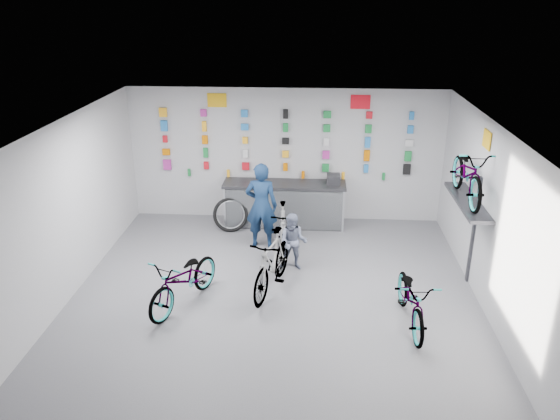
# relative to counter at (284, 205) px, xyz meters

# --- Properties ---
(floor) EXTENTS (8.00, 8.00, 0.00)m
(floor) POSITION_rel_counter_xyz_m (0.00, -3.54, -0.49)
(floor) COLOR #505055
(floor) RESTS_ON ground
(ceiling) EXTENTS (8.00, 8.00, 0.00)m
(ceiling) POSITION_rel_counter_xyz_m (0.00, -3.54, 2.51)
(ceiling) COLOR white
(ceiling) RESTS_ON wall_back
(wall_back) EXTENTS (7.00, 0.00, 7.00)m
(wall_back) POSITION_rel_counter_xyz_m (0.00, 0.46, 1.01)
(wall_back) COLOR #B9B9BC
(wall_back) RESTS_ON floor
(wall_front) EXTENTS (7.00, 0.00, 7.00)m
(wall_front) POSITION_rel_counter_xyz_m (0.00, -7.54, 1.01)
(wall_front) COLOR #B9B9BC
(wall_front) RESTS_ON floor
(wall_left) EXTENTS (0.00, 8.00, 8.00)m
(wall_left) POSITION_rel_counter_xyz_m (-3.50, -3.54, 1.01)
(wall_left) COLOR #B9B9BC
(wall_left) RESTS_ON floor
(wall_right) EXTENTS (0.00, 8.00, 8.00)m
(wall_right) POSITION_rel_counter_xyz_m (3.50, -3.54, 1.01)
(wall_right) COLOR #B9B9BC
(wall_right) RESTS_ON floor
(counter) EXTENTS (2.70, 0.66, 1.00)m
(counter) POSITION_rel_counter_xyz_m (0.00, 0.00, 0.00)
(counter) COLOR black
(counter) RESTS_ON floor
(merch_wall) EXTENTS (5.57, 0.08, 1.55)m
(merch_wall) POSITION_rel_counter_xyz_m (-0.00, 0.39, 1.29)
(merch_wall) COLOR #A82787
(merch_wall) RESTS_ON wall_back
(wall_bracket) EXTENTS (0.39, 1.90, 2.00)m
(wall_bracket) POSITION_rel_counter_xyz_m (3.33, -2.34, 0.98)
(wall_bracket) COLOR #333338
(wall_bracket) RESTS_ON wall_right
(sign_left) EXTENTS (0.42, 0.02, 0.30)m
(sign_left) POSITION_rel_counter_xyz_m (-1.50, 0.44, 2.23)
(sign_left) COLOR gold
(sign_left) RESTS_ON wall_back
(sign_right) EXTENTS (0.42, 0.02, 0.30)m
(sign_right) POSITION_rel_counter_xyz_m (1.60, 0.44, 2.23)
(sign_right) COLOR red
(sign_right) RESTS_ON wall_back
(sign_side) EXTENTS (0.02, 0.40, 0.30)m
(sign_side) POSITION_rel_counter_xyz_m (3.48, -2.34, 2.16)
(sign_side) COLOR gold
(sign_side) RESTS_ON wall_right
(bike_left) EXTENTS (1.29, 1.90, 0.95)m
(bike_left) POSITION_rel_counter_xyz_m (-1.47, -3.48, -0.01)
(bike_left) COLOR gray
(bike_left) RESTS_ON floor
(bike_center) EXTENTS (0.95, 1.86, 1.08)m
(bike_center) POSITION_rel_counter_xyz_m (-0.05, -2.91, 0.05)
(bike_center) COLOR gray
(bike_center) RESTS_ON floor
(bike_right) EXTENTS (0.70, 1.76, 0.91)m
(bike_right) POSITION_rel_counter_xyz_m (2.21, -3.81, -0.03)
(bike_right) COLOR gray
(bike_right) RESTS_ON floor
(bike_service) EXTENTS (0.58, 1.69, 1.00)m
(bike_service) POSITION_rel_counter_xyz_m (0.05, -1.42, 0.01)
(bike_service) COLOR gray
(bike_service) RESTS_ON floor
(bike_wall) EXTENTS (0.63, 1.80, 0.95)m
(bike_wall) POSITION_rel_counter_xyz_m (3.25, -2.34, 1.57)
(bike_wall) COLOR gray
(bike_wall) RESTS_ON wall_bracket
(clerk) EXTENTS (0.68, 0.48, 1.79)m
(clerk) POSITION_rel_counter_xyz_m (-0.40, -1.12, 0.41)
(clerk) COLOR #102545
(clerk) RESTS_ON floor
(customer) EXTENTS (0.58, 0.47, 1.11)m
(customer) POSITION_rel_counter_xyz_m (0.29, -2.07, 0.07)
(customer) COLOR slate
(customer) RESTS_ON floor
(spare_wheel) EXTENTS (0.81, 0.42, 0.76)m
(spare_wheel) POSITION_rel_counter_xyz_m (-1.16, -0.37, -0.12)
(spare_wheel) COLOR black
(spare_wheel) RESTS_ON floor
(register) EXTENTS (0.28, 0.30, 0.22)m
(register) POSITION_rel_counter_xyz_m (1.07, 0.01, 0.62)
(register) COLOR black
(register) RESTS_ON counter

